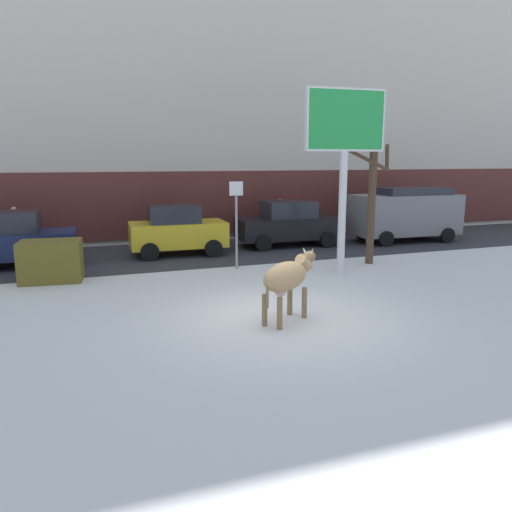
{
  "coord_description": "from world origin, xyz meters",
  "views": [
    {
      "loc": [
        -4.17,
        -9.98,
        3.52
      ],
      "look_at": [
        -0.04,
        1.58,
        1.1
      ],
      "focal_mm": 34.67,
      "sensor_mm": 36.0,
      "label": 1
    }
  ],
  "objects_px": {
    "billboard": "(345,132)",
    "bare_tree_left_lot": "(372,196)",
    "car_grey_van": "(406,213)",
    "pedestrian_by_cars": "(16,229)",
    "cow_tan": "(287,277)",
    "car_navy_sedan": "(8,240)",
    "car_black_sedan": "(288,224)",
    "dumpster": "(51,261)",
    "car_yellow_hatchback": "(177,230)",
    "pedestrian_near_billboard": "(280,218)",
    "street_sign": "(236,218)"
  },
  "relations": [
    {
      "from": "car_navy_sedan",
      "to": "car_grey_van",
      "type": "bearing_deg",
      "value": 0.37
    },
    {
      "from": "pedestrian_by_cars",
      "to": "street_sign",
      "type": "height_order",
      "value": "street_sign"
    },
    {
      "from": "car_navy_sedan",
      "to": "pedestrian_by_cars",
      "type": "xyz_separation_m",
      "value": [
        -0.09,
        3.1,
        -0.03
      ]
    },
    {
      "from": "billboard",
      "to": "car_navy_sedan",
      "type": "xyz_separation_m",
      "value": [
        -9.86,
        4.43,
        -3.41
      ]
    },
    {
      "from": "car_black_sedan",
      "to": "pedestrian_near_billboard",
      "type": "bearing_deg",
      "value": 75.49
    },
    {
      "from": "billboard",
      "to": "bare_tree_left_lot",
      "type": "bearing_deg",
      "value": 30.02
    },
    {
      "from": "car_yellow_hatchback",
      "to": "dumpster",
      "type": "distance_m",
      "value": 5.1
    },
    {
      "from": "car_yellow_hatchback",
      "to": "pedestrian_near_billboard",
      "type": "xyz_separation_m",
      "value": [
        5.28,
        2.79,
        -0.05
      ]
    },
    {
      "from": "car_yellow_hatchback",
      "to": "car_navy_sedan",
      "type": "bearing_deg",
      "value": -176.78
    },
    {
      "from": "car_navy_sedan",
      "to": "street_sign",
      "type": "bearing_deg",
      "value": -21.67
    },
    {
      "from": "billboard",
      "to": "car_black_sedan",
      "type": "distance_m",
      "value": 6.2
    },
    {
      "from": "cow_tan",
      "to": "car_yellow_hatchback",
      "type": "distance_m",
      "value": 8.5
    },
    {
      "from": "pedestrian_by_cars",
      "to": "car_navy_sedan",
      "type": "bearing_deg",
      "value": -88.27
    },
    {
      "from": "car_yellow_hatchback",
      "to": "pedestrian_near_billboard",
      "type": "bearing_deg",
      "value": 27.85
    },
    {
      "from": "pedestrian_near_billboard",
      "to": "bare_tree_left_lot",
      "type": "bearing_deg",
      "value": -84.75
    },
    {
      "from": "pedestrian_near_billboard",
      "to": "street_sign",
      "type": "bearing_deg",
      "value": -123.82
    },
    {
      "from": "car_grey_van",
      "to": "pedestrian_by_cars",
      "type": "relative_size",
      "value": 2.7
    },
    {
      "from": "car_yellow_hatchback",
      "to": "car_grey_van",
      "type": "distance_m",
      "value": 9.9
    },
    {
      "from": "car_yellow_hatchback",
      "to": "dumpster",
      "type": "height_order",
      "value": "car_yellow_hatchback"
    },
    {
      "from": "cow_tan",
      "to": "car_black_sedan",
      "type": "bearing_deg",
      "value": 66.53
    },
    {
      "from": "dumpster",
      "to": "street_sign",
      "type": "height_order",
      "value": "street_sign"
    },
    {
      "from": "cow_tan",
      "to": "car_black_sedan",
      "type": "relative_size",
      "value": 0.43
    },
    {
      "from": "car_black_sedan",
      "to": "billboard",
      "type": "bearing_deg",
      "value": -94.84
    },
    {
      "from": "car_black_sedan",
      "to": "dumpster",
      "type": "height_order",
      "value": "car_black_sedan"
    },
    {
      "from": "car_navy_sedan",
      "to": "dumpster",
      "type": "height_order",
      "value": "car_navy_sedan"
    },
    {
      "from": "pedestrian_by_cars",
      "to": "bare_tree_left_lot",
      "type": "bearing_deg",
      "value": -29.52
    },
    {
      "from": "pedestrian_by_cars",
      "to": "cow_tan",
      "type": "bearing_deg",
      "value": -59.85
    },
    {
      "from": "bare_tree_left_lot",
      "to": "pedestrian_by_cars",
      "type": "bearing_deg",
      "value": 150.48
    },
    {
      "from": "car_grey_van",
      "to": "pedestrian_by_cars",
      "type": "height_order",
      "value": "car_grey_van"
    },
    {
      "from": "car_yellow_hatchback",
      "to": "billboard",
      "type": "bearing_deg",
      "value": -48.31
    },
    {
      "from": "street_sign",
      "to": "car_grey_van",
      "type": "bearing_deg",
      "value": 18.55
    },
    {
      "from": "car_black_sedan",
      "to": "pedestrian_by_cars",
      "type": "relative_size",
      "value": 2.46
    },
    {
      "from": "billboard",
      "to": "bare_tree_left_lot",
      "type": "xyz_separation_m",
      "value": [
        1.65,
        0.96,
        -2.0
      ]
    },
    {
      "from": "car_grey_van",
      "to": "street_sign",
      "type": "distance_m",
      "value": 9.04
    },
    {
      "from": "car_black_sedan",
      "to": "bare_tree_left_lot",
      "type": "height_order",
      "value": "bare_tree_left_lot"
    },
    {
      "from": "pedestrian_near_billboard",
      "to": "pedestrian_by_cars",
      "type": "bearing_deg",
      "value": 180.0
    },
    {
      "from": "street_sign",
      "to": "bare_tree_left_lot",
      "type": "bearing_deg",
      "value": -8.75
    },
    {
      "from": "bare_tree_left_lot",
      "to": "dumpster",
      "type": "distance_m",
      "value": 10.3
    },
    {
      "from": "cow_tan",
      "to": "bare_tree_left_lot",
      "type": "relative_size",
      "value": 0.42
    },
    {
      "from": "billboard",
      "to": "bare_tree_left_lot",
      "type": "relative_size",
      "value": 1.28
    },
    {
      "from": "car_yellow_hatchback",
      "to": "car_black_sedan",
      "type": "distance_m",
      "value": 4.68
    },
    {
      "from": "cow_tan",
      "to": "billboard",
      "type": "bearing_deg",
      "value": 47.43
    },
    {
      "from": "cow_tan",
      "to": "car_grey_van",
      "type": "height_order",
      "value": "car_grey_van"
    },
    {
      "from": "car_yellow_hatchback",
      "to": "pedestrian_near_billboard",
      "type": "distance_m",
      "value": 5.97
    },
    {
      "from": "car_black_sedan",
      "to": "car_grey_van",
      "type": "bearing_deg",
      "value": -6.87
    },
    {
      "from": "car_navy_sedan",
      "to": "bare_tree_left_lot",
      "type": "distance_m",
      "value": 12.11
    },
    {
      "from": "car_yellow_hatchback",
      "to": "pedestrian_near_billboard",
      "type": "height_order",
      "value": "car_yellow_hatchback"
    },
    {
      "from": "street_sign",
      "to": "dumpster",
      "type": "bearing_deg",
      "value": 177.27
    },
    {
      "from": "dumpster",
      "to": "cow_tan",
      "type": "bearing_deg",
      "value": -48.22
    },
    {
      "from": "cow_tan",
      "to": "bare_tree_left_lot",
      "type": "bearing_deg",
      "value": 42.68
    }
  ]
}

